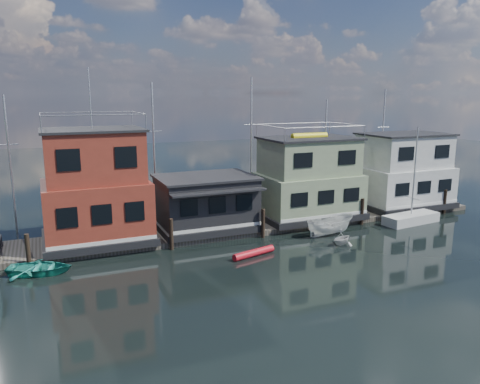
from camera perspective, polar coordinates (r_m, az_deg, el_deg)
name	(u,v)px	position (r m, az deg, el deg)	size (l,w,h in m)	color
ground	(287,291)	(26.26, 5.72, -11.89)	(160.00, 160.00, 0.00)	black
dock	(212,230)	(36.51, -3.37, -4.60)	(48.00, 5.00, 0.40)	#595147
houseboat_red	(96,189)	(33.76, -17.16, 0.34)	(7.40, 5.90, 11.86)	black
houseboat_dark	(206,203)	(35.76, -4.16, -1.29)	(7.40, 6.10, 4.06)	black
houseboat_green	(308,180)	(39.32, 8.31, 1.51)	(8.40, 5.90, 7.03)	black
houseboat_white	(402,172)	(45.28, 19.20, 2.33)	(8.40, 5.90, 6.66)	black
pilings	(221,228)	(33.62, -2.31, -4.45)	(42.28, 0.28, 2.20)	#2D2116
background_masts	(239,150)	(42.61, -0.16, 5.16)	(36.40, 0.16, 12.00)	silver
dinghy_white	(342,238)	(34.21, 12.30, -5.52)	(1.57, 1.82, 0.96)	beige
dinghy_teal	(40,268)	(30.66, -23.23, -8.49)	(2.68, 3.75, 0.78)	teal
motorboat	(330,226)	(36.10, 10.89, -4.06)	(1.49, 3.95, 1.53)	silver
day_sailer	(411,218)	(41.35, 20.12, -2.98)	(5.20, 2.22, 7.97)	beige
red_kayak	(254,253)	(31.20, 1.68, -7.43)	(0.47, 0.47, 3.23)	red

